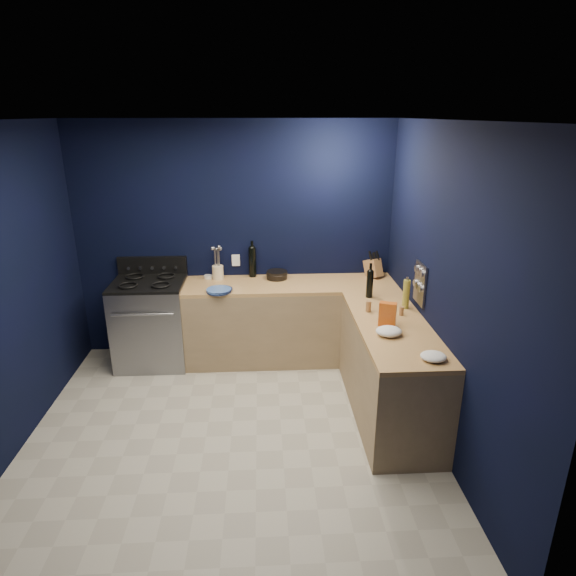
{
  "coord_description": "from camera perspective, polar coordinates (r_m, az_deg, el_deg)",
  "views": [
    {
      "loc": [
        0.3,
        -3.58,
        2.65
      ],
      "look_at": [
        0.55,
        1.0,
        1.0
      ],
      "focal_mm": 30.47,
      "sensor_mm": 36.0,
      "label": 1
    }
  ],
  "objects": [
    {
      "name": "knife_block",
      "position": [
        5.58,
        9.91,
        2.29
      ],
      "size": [
        0.22,
        0.26,
        0.25
      ],
      "primitive_type": "cube",
      "rotation": [
        -0.31,
        0.0,
        0.54
      ],
      "color": "olive",
      "rests_on": "top_back"
    },
    {
      "name": "ceiling",
      "position": [
        3.6,
        -8.35,
        18.96
      ],
      "size": [
        3.5,
        3.5,
        0.02
      ],
      "primitive_type": "cube",
      "color": "silver",
      "rests_on": "ground"
    },
    {
      "name": "backguard",
      "position": [
        5.68,
        -15.52,
        2.55
      ],
      "size": [
        0.76,
        0.06,
        0.2
      ],
      "primitive_type": "cube",
      "color": "black",
      "rests_on": "gas_range"
    },
    {
      "name": "crouton_bag",
      "position": [
        4.31,
        11.53,
        -3.03
      ],
      "size": [
        0.16,
        0.12,
        0.21
      ],
      "primitive_type": "cube",
      "rotation": [
        0.0,
        0.0,
        -0.37
      ],
      "color": "#B0080A",
      "rests_on": "top_right"
    },
    {
      "name": "spice_jar_far",
      "position": [
        4.59,
        13.11,
        -2.63
      ],
      "size": [
        0.05,
        0.05,
        0.08
      ],
      "primitive_type": "cylinder",
      "rotation": [
        0.0,
        0.0,
        0.31
      ],
      "color": "olive",
      "rests_on": "top_right"
    },
    {
      "name": "wine_bottle_back",
      "position": [
        5.51,
        -4.17,
        3.01
      ],
      "size": [
        0.11,
        0.11,
        0.33
      ],
      "primitive_type": "cylinder",
      "rotation": [
        0.0,
        0.0,
        -0.43
      ],
      "color": "black",
      "rests_on": "top_back"
    },
    {
      "name": "towel_front",
      "position": [
        4.16,
        11.68,
        -4.97
      ],
      "size": [
        0.25,
        0.22,
        0.08
      ],
      "primitive_type": "ellipsoid",
      "rotation": [
        0.0,
        0.0,
        -0.19
      ],
      "color": "white",
      "rests_on": "top_right"
    },
    {
      "name": "wall_outlet",
      "position": [
        5.56,
        -6.11,
        3.24
      ],
      "size": [
        0.09,
        0.02,
        0.13
      ],
      "primitive_type": "cube",
      "color": "white",
      "rests_on": "wall_back"
    },
    {
      "name": "spice_panel",
      "position": [
        4.62,
        15.17,
        0.5
      ],
      "size": [
        0.02,
        0.28,
        0.38
      ],
      "primitive_type": "cube",
      "color": "gray",
      "rests_on": "wall_right"
    },
    {
      "name": "plate_stack",
      "position": [
        5.11,
        -8.07,
        -0.28
      ],
      "size": [
        0.26,
        0.26,
        0.03
      ],
      "primitive_type": "cylinder",
      "rotation": [
        0.0,
        0.0,
        -0.0
      ],
      "color": "#4365AF",
      "rests_on": "top_back"
    },
    {
      "name": "wall_right",
      "position": [
        4.1,
        17.95,
        -0.45
      ],
      "size": [
        0.02,
        3.5,
        2.6
      ],
      "primitive_type": "cube",
      "color": "black",
      "rests_on": "ground"
    },
    {
      "name": "top_right",
      "position": [
        4.4,
        12.14,
        -4.39
      ],
      "size": [
        0.63,
        1.67,
        0.04
      ],
      "primitive_type": "cube",
      "color": "olive",
      "rests_on": "cab_right"
    },
    {
      "name": "utensil_crock",
      "position": [
        5.49,
        -8.19,
        1.81
      ],
      "size": [
        0.13,
        0.13,
        0.15
      ],
      "primitive_type": "cylinder",
      "rotation": [
        0.0,
        0.0,
        0.03
      ],
      "color": "beige",
      "rests_on": "top_back"
    },
    {
      "name": "ramekin",
      "position": [
        5.54,
        -9.3,
        1.3
      ],
      "size": [
        0.12,
        0.12,
        0.04
      ],
      "primitive_type": "cylinder",
      "rotation": [
        0.0,
        0.0,
        0.32
      ],
      "color": "white",
      "rests_on": "top_back"
    },
    {
      "name": "gas_range",
      "position": [
        5.6,
        -15.6,
        -4.04
      ],
      "size": [
        0.76,
        0.66,
        0.92
      ],
      "primitive_type": "cube",
      "color": "gray",
      "rests_on": "floor"
    },
    {
      "name": "wall_back",
      "position": [
        5.52,
        -6.18,
        5.49
      ],
      "size": [
        3.5,
        0.02,
        2.6
      ],
      "primitive_type": "cube",
      "color": "black",
      "rests_on": "ground"
    },
    {
      "name": "lemon_basket",
      "position": [
        5.46,
        -1.3,
        1.54
      ],
      "size": [
        0.3,
        0.3,
        0.09
      ],
      "primitive_type": "cylinder",
      "rotation": [
        0.0,
        0.0,
        0.36
      ],
      "color": "black",
      "rests_on": "top_back"
    },
    {
      "name": "cab_back",
      "position": [
        5.5,
        0.27,
        -4.06
      ],
      "size": [
        2.3,
        0.63,
        0.86
      ],
      "primitive_type": "cube",
      "color": "#977D59",
      "rests_on": "floor"
    },
    {
      "name": "wine_bottle_right",
      "position": [
        4.94,
        9.51,
        0.44
      ],
      "size": [
        0.09,
        0.09,
        0.27
      ],
      "primitive_type": "cylinder",
      "rotation": [
        0.0,
        0.0,
        0.35
      ],
      "color": "black",
      "rests_on": "top_right"
    },
    {
      "name": "floor",
      "position": [
        4.47,
        -6.63,
        -16.88
      ],
      "size": [
        3.5,
        3.5,
        0.02
      ],
      "primitive_type": "cube",
      "color": "#ADA897",
      "rests_on": "ground"
    },
    {
      "name": "top_back",
      "position": [
        5.33,
        0.28,
        0.37
      ],
      "size": [
        2.3,
        0.63,
        0.04
      ],
      "primitive_type": "cube",
      "color": "olive",
      "rests_on": "cab_back"
    },
    {
      "name": "cab_right",
      "position": [
        4.6,
        11.74,
        -9.52
      ],
      "size": [
        0.63,
        1.67,
        0.86
      ],
      "primitive_type": "cube",
      "color": "#977D59",
      "rests_on": "floor"
    },
    {
      "name": "spice_jar_near",
      "position": [
        4.61,
        9.36,
        -2.13
      ],
      "size": [
        0.05,
        0.05,
        0.1
      ],
      "primitive_type": "cylinder",
      "rotation": [
        0.0,
        0.0,
        -0.02
      ],
      "color": "olive",
      "rests_on": "top_right"
    },
    {
      "name": "towel_end",
      "position": [
        3.85,
        16.61,
        -7.66
      ],
      "size": [
        0.25,
        0.24,
        0.06
      ],
      "primitive_type": "ellipsoid",
      "rotation": [
        0.0,
        0.0,
        0.42
      ],
      "color": "white",
      "rests_on": "top_right"
    },
    {
      "name": "wall_front",
      "position": [
        2.29,
        -10.43,
        -16.73
      ],
      "size": [
        3.5,
        0.02,
        2.6
      ],
      "primitive_type": "cube",
      "color": "black",
      "rests_on": "ground"
    },
    {
      "name": "oil_bottle",
      "position": [
        4.73,
        13.62,
        -0.7
      ],
      "size": [
        0.08,
        0.08,
        0.28
      ],
      "primitive_type": "cylinder",
      "rotation": [
        0.0,
        0.0,
        -0.21
      ],
      "color": "olive",
      "rests_on": "top_right"
    },
    {
      "name": "oven_door",
      "position": [
        5.32,
        -16.27,
        -5.5
      ],
      "size": [
        0.59,
        0.02,
        0.42
      ],
      "primitive_type": "cube",
      "color": "black",
      "rests_on": "gas_range"
    },
    {
      "name": "cooktop",
      "position": [
        5.43,
        -16.05,
        0.56
      ],
      "size": [
        0.76,
        0.66,
        0.03
      ],
      "primitive_type": "cube",
      "color": "black",
      "rests_on": "gas_range"
    }
  ]
}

